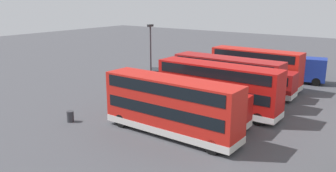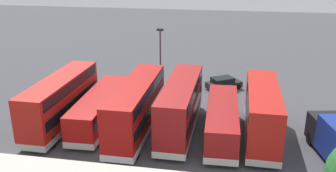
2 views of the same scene
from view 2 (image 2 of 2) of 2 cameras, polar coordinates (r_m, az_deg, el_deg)
name	(u,v)px [view 2 (image 2 of 2)]	position (r m, az deg, el deg)	size (l,w,h in m)	color
ground_plane	(176,93)	(41.59, 1.24, -1.18)	(140.00, 140.00, 0.00)	#47474C
bus_double_decker_near_end	(262,112)	(31.60, 14.55, -3.97)	(2.74, 10.66, 4.55)	red
bus_single_deck_second	(222,120)	(31.50, 8.48, -5.26)	(2.91, 10.61, 2.95)	#A51919
bus_double_decker_third	(181,105)	(31.99, 2.00, -3.02)	(2.73, 11.53, 4.55)	#A51919
bus_double_decker_fourth	(137,106)	(31.86, -4.94, -3.18)	(2.63, 11.92, 4.55)	#B71411
bus_single_deck_fifth	(100,108)	(34.16, -10.63, -3.36)	(2.94, 11.20, 2.95)	#B71411
bus_double_decker_sixth	(61,100)	(34.50, -16.39, -2.12)	(2.69, 11.51, 4.55)	red
car_hatchback_silver	(223,83)	(43.26, 8.68, 0.41)	(4.41, 3.75, 1.43)	black
lamp_post_tall	(160,59)	(38.71, -1.21, 4.33)	(0.70, 0.30, 7.76)	#38383D
waste_bin_yellow	(75,87)	(43.68, -14.40, -0.12)	(0.60, 0.60, 0.95)	#333338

